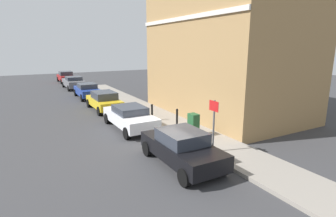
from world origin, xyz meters
name	(u,v)px	position (x,y,z in m)	size (l,w,h in m)	color
ground	(164,144)	(0.00, 0.00, 0.00)	(80.00, 80.00, 0.00)	#38383A
sidewalk	(149,112)	(2.05, 6.00, 0.07)	(2.30, 30.00, 0.15)	gray
corner_building	(226,46)	(6.56, 3.36, 4.71)	(6.83, 10.72, 9.41)	#9E7A4C
car_black	(182,147)	(-0.46, -2.40, 0.74)	(1.86, 4.12, 1.43)	black
car_white	(130,117)	(-0.51, 3.17, 0.71)	(1.94, 4.46, 1.34)	silver
car_yellow	(104,100)	(-0.50, 8.45, 0.73)	(1.84, 4.15, 1.40)	gold
car_blue	(87,90)	(-0.48, 14.04, 0.71)	(1.81, 4.20, 1.35)	navy
car_grey	(74,82)	(-0.57, 20.38, 0.73)	(1.98, 4.45, 1.38)	slate
car_red	(66,77)	(-0.45, 26.60, 0.74)	(1.90, 4.10, 1.45)	maroon
utility_cabinet	(193,125)	(1.75, 0.02, 0.68)	(0.46, 0.61, 1.15)	#1E4C28
bollard_near_cabinet	(177,117)	(1.85, 1.83, 0.70)	(0.14, 0.14, 1.04)	black
bollard_far_kerb	(152,112)	(1.15, 3.67, 0.70)	(0.14, 0.14, 1.04)	black
street_sign	(214,118)	(1.24, -2.22, 1.66)	(0.08, 0.60, 2.30)	#59595B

